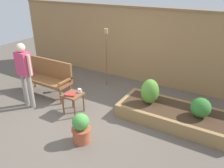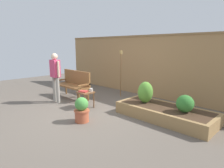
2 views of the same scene
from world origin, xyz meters
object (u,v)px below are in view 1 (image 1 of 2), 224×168
at_px(cup_on_table, 80,91).
at_px(person_by_bench, 24,70).
at_px(garden_bench, 48,75).
at_px(shrub_far_corner, 201,108).
at_px(shrub_near_bench, 150,91).
at_px(potted_boxwood, 81,128).
at_px(side_table, 73,97).
at_px(book_on_table, 70,94).
at_px(tiki_torch, 106,47).

distance_m(cup_on_table, person_by_bench, 1.36).
bearing_deg(garden_bench, shrub_far_corner, 5.86).
bearing_deg(shrub_near_bench, potted_boxwood, -115.30).
relative_size(cup_on_table, shrub_near_bench, 0.22).
relative_size(shrub_near_bench, shrub_far_corner, 1.41).
distance_m(side_table, potted_boxwood, 1.08).
bearing_deg(cup_on_table, book_on_table, -120.99).
bearing_deg(side_table, potted_boxwood, -42.93).
height_order(side_table, person_by_bench, person_by_bench).
height_order(book_on_table, person_by_bench, person_by_bench).
height_order(potted_boxwood, person_by_bench, person_by_bench).
height_order(side_table, tiki_torch, tiki_torch).
relative_size(shrub_far_corner, person_by_bench, 0.26).
distance_m(side_table, tiki_torch, 1.84).
height_order(shrub_near_bench, tiki_torch, tiki_torch).
height_order(side_table, book_on_table, book_on_table).
height_order(book_on_table, shrub_far_corner, shrub_far_corner).
xyz_separation_m(cup_on_table, tiki_torch, (-0.25, 1.55, 0.60)).
xyz_separation_m(side_table, shrub_far_corner, (2.60, 0.81, 0.10)).
height_order(cup_on_table, potted_boxwood, potted_boxwood).
relative_size(book_on_table, shrub_far_corner, 0.58).
bearing_deg(potted_boxwood, person_by_bench, 167.40).
xyz_separation_m(garden_bench, shrub_near_bench, (2.70, 0.39, 0.04)).
bearing_deg(cup_on_table, potted_boxwood, -51.47).
xyz_separation_m(tiki_torch, person_by_bench, (-0.97, -1.99, -0.19)).
bearing_deg(garden_bench, cup_on_table, -12.75).
height_order(cup_on_table, shrub_far_corner, shrub_far_corner).
relative_size(cup_on_table, book_on_table, 0.55).
height_order(garden_bench, tiki_torch, tiki_torch).
bearing_deg(shrub_far_corner, cup_on_table, -164.84).
height_order(cup_on_table, tiki_torch, tiki_torch).
bearing_deg(garden_bench, side_table, -19.69).
height_order(shrub_near_bench, person_by_bench, person_by_bench).
bearing_deg(side_table, book_on_table, -107.75).
relative_size(garden_bench, cup_on_table, 11.40).
relative_size(side_table, potted_boxwood, 0.80).
height_order(cup_on_table, book_on_table, cup_on_table).
distance_m(book_on_table, shrub_near_bench, 1.77).
distance_m(shrub_far_corner, tiki_torch, 2.95).
bearing_deg(book_on_table, tiki_torch, 73.95).
xyz_separation_m(side_table, person_by_bench, (-1.12, -0.30, 0.54)).
height_order(garden_bench, shrub_far_corner, garden_bench).
distance_m(book_on_table, person_by_bench, 1.21).
bearing_deg(person_by_bench, book_on_table, 12.45).
bearing_deg(tiki_torch, potted_boxwood, -68.80).
xyz_separation_m(garden_bench, side_table, (1.18, -0.42, -0.15)).
bearing_deg(shrub_far_corner, side_table, -162.66).
distance_m(garden_bench, person_by_bench, 0.83).
distance_m(potted_boxwood, shrub_far_corner, 2.39).
bearing_deg(book_on_table, garden_bench, 137.08).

